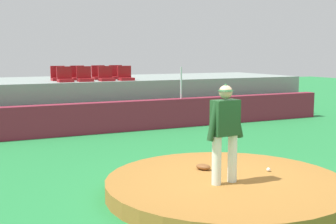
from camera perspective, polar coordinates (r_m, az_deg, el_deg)
ground_plane at (r=8.03m, az=7.44°, el=-10.41°), size 60.00×60.00×0.00m
pitchers_mound at (r=7.99m, az=7.46°, el=-9.47°), size 4.25×4.25×0.28m
pitcher at (r=7.47m, az=7.35°, el=-1.79°), size 0.76×0.29×1.70m
baseball at (r=8.55m, az=12.80°, el=-7.24°), size 0.07×0.07×0.07m
fielding_glove at (r=8.49m, az=4.57°, el=-7.05°), size 0.32×0.36×0.11m
brick_barrier at (r=14.03m, az=-7.78°, el=-0.66°), size 16.60×0.40×0.95m
fence_post_right at (r=14.90m, az=1.70°, el=3.79°), size 0.06×0.06×1.07m
bleacher_platform at (r=16.71m, az=-10.74°, el=1.60°), size 16.60×4.31×1.54m
stadium_chair_0 at (r=14.84m, az=-13.13°, el=4.39°), size 0.48×0.44×0.50m
stadium_chair_1 at (r=14.99m, az=-10.68°, el=4.49°), size 0.48×0.44×0.50m
stadium_chair_2 at (r=15.16m, az=-7.99°, el=4.58°), size 0.48×0.44×0.50m
stadium_chair_3 at (r=15.37m, az=-5.52°, el=4.65°), size 0.48×0.44×0.50m
stadium_chair_4 at (r=15.68m, az=-13.93°, el=4.52°), size 0.48×0.44×0.50m
stadium_chair_5 at (r=15.87m, az=-11.51°, el=4.63°), size 0.48×0.44×0.50m
stadium_chair_6 at (r=16.05m, az=-8.87°, el=4.72°), size 0.48×0.44×0.50m
stadium_chair_7 at (r=16.25m, az=-6.64°, el=4.79°), size 0.48×0.44×0.50m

